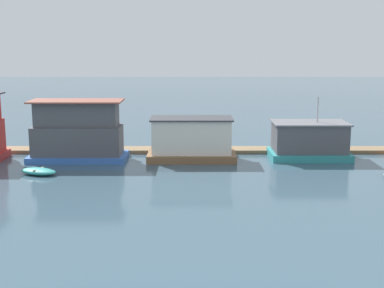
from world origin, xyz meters
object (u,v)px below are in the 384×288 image
(dinghy_teal, at_px, (37,171))
(houseboat_blue, at_px, (76,133))
(houseboat_brown, at_px, (190,140))
(houseboat_teal, at_px, (307,141))

(dinghy_teal, bearing_deg, houseboat_blue, 69.43)
(houseboat_blue, xyz_separation_m, houseboat_brown, (8.83, 0.11, -0.56))
(houseboat_brown, bearing_deg, dinghy_teal, -155.45)
(houseboat_blue, relative_size, houseboat_brown, 1.09)
(houseboat_brown, bearing_deg, houseboat_blue, -179.32)
(houseboat_brown, bearing_deg, houseboat_teal, 3.36)
(houseboat_teal, bearing_deg, houseboat_brown, -176.64)
(dinghy_teal, bearing_deg, houseboat_brown, 24.55)
(houseboat_brown, relative_size, dinghy_teal, 2.30)
(houseboat_blue, xyz_separation_m, houseboat_teal, (18.11, 0.65, -0.74))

